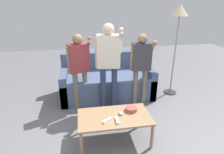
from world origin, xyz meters
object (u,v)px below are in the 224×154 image
at_px(couch, 107,81).
at_px(coffee_table, 114,119).
at_px(game_remote_nunchuk, 121,113).
at_px(game_remote_wand_far, 107,120).
at_px(snack_bowl, 131,109).
at_px(player_center, 109,58).
at_px(player_right, 141,62).
at_px(player_left, 79,64).
at_px(floor_lamp, 179,18).
at_px(game_remote_wand_near, 117,120).

distance_m(couch, coffee_table, 1.52).
distance_m(game_remote_nunchuk, game_remote_wand_far, 0.26).
distance_m(coffee_table, game_remote_wand_far, 0.18).
bearing_deg(snack_bowl, player_center, 104.35).
bearing_deg(player_right, coffee_table, -124.87).
bearing_deg(snack_bowl, game_remote_nunchuk, -157.70).
height_order(game_remote_nunchuk, player_left, player_left).
xyz_separation_m(player_right, game_remote_wand_far, (-0.81, -1.10, -0.46)).
bearing_deg(game_remote_nunchuk, floor_lamp, 42.50).
bearing_deg(player_right, game_remote_wand_near, -121.17).
distance_m(player_center, game_remote_wand_far, 1.21).
xyz_separation_m(coffee_table, game_remote_nunchuk, (0.10, 0.03, 0.07)).
xyz_separation_m(floor_lamp, player_center, (-1.48, -0.42, -0.63)).
height_order(game_remote_nunchuk, player_right, player_right).
distance_m(player_right, game_remote_wand_near, 1.38).
relative_size(snack_bowl, game_remote_nunchuk, 2.01).
distance_m(game_remote_nunchuk, player_right, 1.21).
bearing_deg(player_right, snack_bowl, -114.99).
height_order(coffee_table, player_right, player_right).
xyz_separation_m(player_left, player_center, (0.52, -0.12, 0.12)).
distance_m(game_remote_nunchuk, player_left, 1.25).
xyz_separation_m(floor_lamp, player_left, (-2.01, -0.30, -0.74)).
xyz_separation_m(coffee_table, player_right, (0.69, 0.99, 0.52)).
xyz_separation_m(player_right, game_remote_wand_near, (-0.68, -1.12, -0.46)).
distance_m(game_remote_nunchuk, game_remote_wand_near, 0.18).
height_order(snack_bowl, player_right, player_right).
height_order(couch, coffee_table, couch).
bearing_deg(couch, player_left, -140.75).
xyz_separation_m(floor_lamp, game_remote_wand_near, (-1.53, -1.48, -1.21)).
height_order(couch, game_remote_wand_near, couch).
bearing_deg(floor_lamp, player_left, -171.43).
height_order(player_right, game_remote_wand_near, player_right).
relative_size(player_left, player_center, 0.89).
distance_m(coffee_table, snack_bowl, 0.30).
height_order(couch, game_remote_wand_far, couch).
height_order(game_remote_nunchuk, game_remote_wand_far, game_remote_nunchuk).
bearing_deg(game_remote_wand_near, couch, 86.76).
bearing_deg(coffee_table, player_right, 55.13).
relative_size(coffee_table, game_remote_wand_near, 6.38).
relative_size(player_right, game_remote_wand_far, 9.74).
distance_m(player_center, game_remote_wand_near, 1.21).
xyz_separation_m(player_left, player_right, (1.15, -0.06, -0.01)).
xyz_separation_m(couch, snack_bowl, (0.17, -1.42, 0.14)).
distance_m(game_remote_nunchuk, floor_lamp, 2.30).
bearing_deg(floor_lamp, snack_bowl, -135.39).
distance_m(coffee_table, game_remote_nunchuk, 0.12).
bearing_deg(coffee_table, couch, 86.01).
distance_m(couch, floor_lamp, 1.97).
relative_size(couch, player_center, 1.20).
xyz_separation_m(coffee_table, floor_lamp, (1.55, 1.35, 1.27)).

